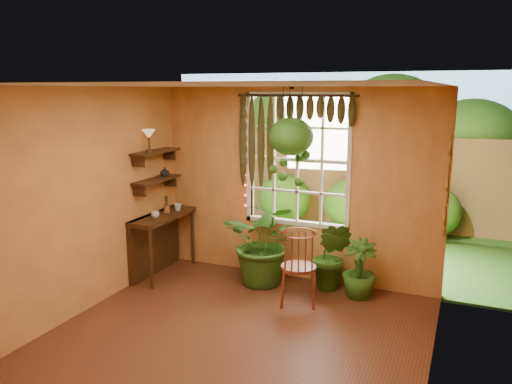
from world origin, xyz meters
TOP-DOWN VIEW (x-y plane):
  - floor at (0.00, 0.00)m, footprint 4.50×4.50m
  - ceiling at (0.00, 0.00)m, footprint 4.50×4.50m
  - wall_back at (0.00, 2.25)m, footprint 4.00×0.00m
  - wall_left at (-2.00, 0.00)m, footprint 0.00×4.50m
  - wall_right at (2.00, 0.00)m, footprint 0.00×4.50m
  - window at (0.00, 2.28)m, footprint 1.52×0.10m
  - valance_vine at (-0.08, 2.16)m, footprint 1.70×0.12m
  - string_lights at (-0.76, 2.19)m, footprint 0.03×0.03m
  - wall_plates at (1.98, 1.79)m, footprint 0.04×0.32m
  - counter_ledge at (-1.91, 1.60)m, footprint 0.40×1.20m
  - shelf_lower at (-1.88, 1.60)m, footprint 0.25×0.90m
  - shelf_upper at (-1.88, 1.60)m, footprint 0.25×0.90m
  - backyard at (0.24, 6.87)m, footprint 14.00×10.00m
  - windsor_chair at (0.33, 1.39)m, footprint 0.57×0.58m
  - potted_plant_left at (-0.29, 1.83)m, footprint 1.18×1.05m
  - potted_plant_mid at (0.60, 1.99)m, footprint 0.59×0.50m
  - potted_plant_right at (1.00, 1.89)m, footprint 0.54×0.54m
  - hanging_basket at (-0.00, 1.99)m, footprint 0.59×0.59m
  - cup_a at (-1.78, 1.39)m, footprint 0.12×0.12m
  - cup_b at (-1.72, 1.88)m, footprint 0.14×0.14m
  - brush_jar at (-1.80, 1.71)m, footprint 0.09×0.09m
  - shelf_vase at (-1.87, 1.80)m, footprint 0.17×0.17m
  - tiffany_lamp at (-1.86, 1.43)m, footprint 0.19×0.19m

SIDE VIEW (x-z plane):
  - floor at x=0.00m, z-range 0.00..0.00m
  - windsor_chair at x=0.33m, z-range -0.25..0.95m
  - potted_plant_right at x=1.00m, z-range 0.00..0.77m
  - potted_plant_mid at x=0.60m, z-range 0.00..0.95m
  - counter_ledge at x=-1.91m, z-range 0.10..1.00m
  - potted_plant_left at x=-0.29m, z-range 0.00..1.20m
  - cup_a at x=-1.78m, z-range 0.90..0.99m
  - cup_b at x=-1.72m, z-range 0.90..1.00m
  - brush_jar at x=-1.80m, z-range 0.87..1.18m
  - backyard at x=0.24m, z-range -4.72..7.28m
  - wall_back at x=0.00m, z-range -0.65..3.35m
  - wall_left at x=-2.00m, z-range -0.90..3.60m
  - wall_right at x=2.00m, z-range -0.90..3.60m
  - shelf_lower at x=-1.88m, z-range 1.38..1.42m
  - shelf_vase at x=-1.87m, z-range 1.42..1.56m
  - wall_plates at x=1.98m, z-range 1.00..2.10m
  - window at x=0.00m, z-range 0.77..2.63m
  - string_lights at x=-0.76m, z-range 0.98..2.52m
  - shelf_upper at x=-1.88m, z-range 1.78..1.82m
  - hanging_basket at x=0.00m, z-range 1.31..2.62m
  - tiffany_lamp at x=-1.86m, z-range 1.89..2.20m
  - valance_vine at x=-0.08m, z-range 1.73..2.83m
  - ceiling at x=0.00m, z-range 2.70..2.70m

